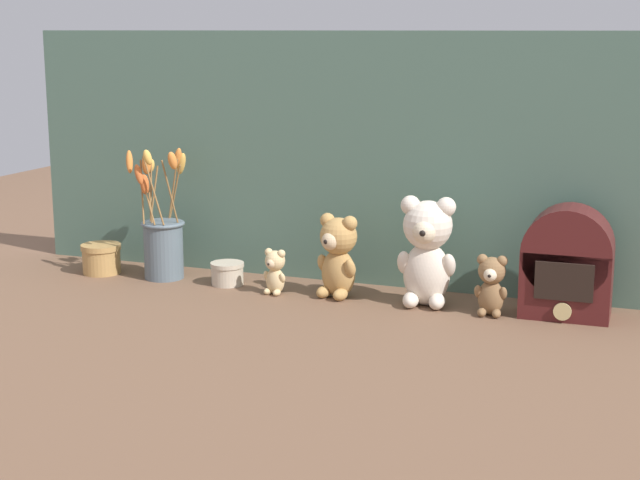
{
  "coord_description": "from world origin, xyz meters",
  "views": [
    {
      "loc": [
        0.81,
        -2.12,
        0.63
      ],
      "look_at": [
        0.0,
        0.02,
        0.14
      ],
      "focal_mm": 55.0,
      "sensor_mm": 36.0,
      "label": 1
    }
  ],
  "objects_px": {
    "teddy_bear_tiny": "(275,271)",
    "flower_vase": "(163,239)",
    "teddy_bear_large": "(427,249)",
    "decorative_tin_tall": "(227,273)",
    "teddy_bear_small": "(491,284)",
    "vintage_radio": "(567,265)",
    "decorative_tin_short": "(101,258)",
    "teddy_bear_medium": "(338,254)"
  },
  "relations": [
    {
      "from": "teddy_bear_medium",
      "to": "decorative_tin_tall",
      "type": "relative_size",
      "value": 2.37
    },
    {
      "from": "teddy_bear_medium",
      "to": "decorative_tin_tall",
      "type": "distance_m",
      "value": 0.31
    },
    {
      "from": "teddy_bear_medium",
      "to": "teddy_bear_tiny",
      "type": "distance_m",
      "value": 0.16
    },
    {
      "from": "flower_vase",
      "to": "decorative_tin_tall",
      "type": "distance_m",
      "value": 0.2
    },
    {
      "from": "flower_vase",
      "to": "vintage_radio",
      "type": "distance_m",
      "value": 1.01
    },
    {
      "from": "teddy_bear_large",
      "to": "teddy_bear_small",
      "type": "bearing_deg",
      "value": -10.15
    },
    {
      "from": "vintage_radio",
      "to": "decorative_tin_tall",
      "type": "bearing_deg",
      "value": -178.6
    },
    {
      "from": "teddy_bear_small",
      "to": "decorative_tin_tall",
      "type": "distance_m",
      "value": 0.67
    },
    {
      "from": "teddy_bear_small",
      "to": "vintage_radio",
      "type": "relative_size",
      "value": 0.56
    },
    {
      "from": "teddy_bear_tiny",
      "to": "decorative_tin_tall",
      "type": "distance_m",
      "value": 0.16
    },
    {
      "from": "teddy_bear_tiny",
      "to": "decorative_tin_short",
      "type": "bearing_deg",
      "value": 176.78
    },
    {
      "from": "teddy_bear_large",
      "to": "teddy_bear_medium",
      "type": "relative_size",
      "value": 1.28
    },
    {
      "from": "teddy_bear_large",
      "to": "teddy_bear_tiny",
      "type": "relative_size",
      "value": 2.3
    },
    {
      "from": "teddy_bear_small",
      "to": "flower_vase",
      "type": "bearing_deg",
      "value": 177.55
    },
    {
      "from": "vintage_radio",
      "to": "flower_vase",
      "type": "bearing_deg",
      "value": -178.94
    },
    {
      "from": "teddy_bear_small",
      "to": "teddy_bear_tiny",
      "type": "relative_size",
      "value": 1.24
    },
    {
      "from": "teddy_bear_tiny",
      "to": "vintage_radio",
      "type": "relative_size",
      "value": 0.45
    },
    {
      "from": "vintage_radio",
      "to": "decorative_tin_short",
      "type": "relative_size",
      "value": 2.39
    },
    {
      "from": "teddy_bear_large",
      "to": "decorative_tin_tall",
      "type": "relative_size",
      "value": 3.02
    },
    {
      "from": "teddy_bear_small",
      "to": "flower_vase",
      "type": "relative_size",
      "value": 0.4
    },
    {
      "from": "teddy_bear_small",
      "to": "vintage_radio",
      "type": "height_order",
      "value": "vintage_radio"
    },
    {
      "from": "vintage_radio",
      "to": "decorative_tin_tall",
      "type": "height_order",
      "value": "vintage_radio"
    },
    {
      "from": "teddy_bear_tiny",
      "to": "flower_vase",
      "type": "relative_size",
      "value": 0.33
    },
    {
      "from": "teddy_bear_medium",
      "to": "flower_vase",
      "type": "distance_m",
      "value": 0.48
    },
    {
      "from": "teddy_bear_small",
      "to": "decorative_tin_tall",
      "type": "height_order",
      "value": "teddy_bear_small"
    },
    {
      "from": "flower_vase",
      "to": "decorative_tin_short",
      "type": "bearing_deg",
      "value": -175.9
    },
    {
      "from": "decorative_tin_short",
      "to": "vintage_radio",
      "type": "bearing_deg",
      "value": 1.52
    },
    {
      "from": "flower_vase",
      "to": "decorative_tin_short",
      "type": "xyz_separation_m",
      "value": [
        -0.18,
        -0.01,
        -0.06
      ]
    },
    {
      "from": "decorative_tin_tall",
      "to": "flower_vase",
      "type": "bearing_deg",
      "value": 179.53
    },
    {
      "from": "teddy_bear_small",
      "to": "vintage_radio",
      "type": "distance_m",
      "value": 0.17
    },
    {
      "from": "decorative_tin_short",
      "to": "decorative_tin_tall",
      "type": "bearing_deg",
      "value": 1.79
    },
    {
      "from": "teddy_bear_large",
      "to": "flower_vase",
      "type": "distance_m",
      "value": 0.7
    },
    {
      "from": "teddy_bear_medium",
      "to": "teddy_bear_tiny",
      "type": "bearing_deg",
      "value": -169.34
    },
    {
      "from": "flower_vase",
      "to": "vintage_radio",
      "type": "xyz_separation_m",
      "value": [
        1.01,
        0.02,
        0.01
      ]
    },
    {
      "from": "flower_vase",
      "to": "vintage_radio",
      "type": "height_order",
      "value": "flower_vase"
    },
    {
      "from": "teddy_bear_tiny",
      "to": "vintage_radio",
      "type": "xyz_separation_m",
      "value": [
        0.68,
        0.06,
        0.06
      ]
    },
    {
      "from": "decorative_tin_tall",
      "to": "decorative_tin_short",
      "type": "height_order",
      "value": "decorative_tin_short"
    },
    {
      "from": "decorative_tin_tall",
      "to": "teddy_bear_large",
      "type": "bearing_deg",
      "value": -0.79
    },
    {
      "from": "teddy_bear_small",
      "to": "decorative_tin_tall",
      "type": "xyz_separation_m",
      "value": [
        -0.67,
        0.04,
        -0.04
      ]
    },
    {
      "from": "teddy_bear_large",
      "to": "teddy_bear_medium",
      "type": "height_order",
      "value": "teddy_bear_large"
    },
    {
      "from": "flower_vase",
      "to": "decorative_tin_tall",
      "type": "xyz_separation_m",
      "value": [
        0.18,
        -0.0,
        -0.07
      ]
    },
    {
      "from": "teddy_bear_tiny",
      "to": "decorative_tin_short",
      "type": "relative_size",
      "value": 1.07
    }
  ]
}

